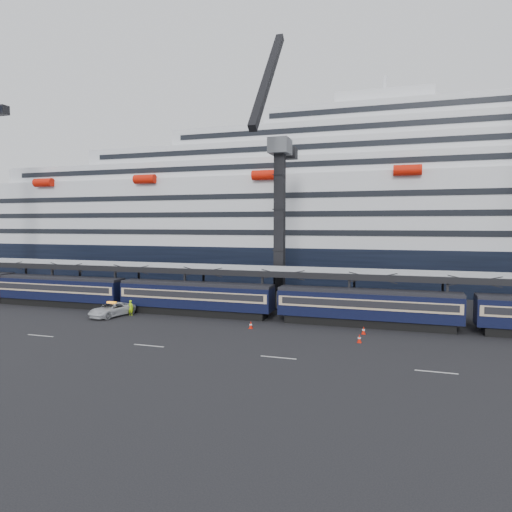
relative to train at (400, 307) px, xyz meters
The scene contains 11 objects.
ground 11.25m from the train, 65.06° to the right, with size 260.00×260.00×0.00m, color black.
train is the anchor object (origin of this frame).
canopy 6.85m from the train, 40.71° to the left, with size 130.00×6.25×5.53m.
cruise_ship 37.56m from the train, 84.34° to the left, with size 214.09×28.84×34.00m.
crane_dark_near 20.10m from the train, 150.76° to the left, with size 4.50×17.75×35.08m.
pickup_truck 32.67m from the train, behind, with size 2.64×5.72×1.59m, color silver.
worker 30.70m from the train, behind, with size 0.67×0.44×1.85m, color #A0DA0B.
traffic_cone_a 34.78m from the train, behind, with size 0.41×0.41×0.82m.
traffic_cone_b 15.65m from the train, 162.00° to the right, with size 0.39×0.39×0.79m.
traffic_cone_c 5.37m from the train, 131.90° to the right, with size 0.40×0.40×0.80m.
traffic_cone_d 8.17m from the train, 115.97° to the right, with size 0.40×0.40×0.80m.
Camera 1 is at (-4.66, -39.30, 10.86)m, focal length 32.00 mm.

